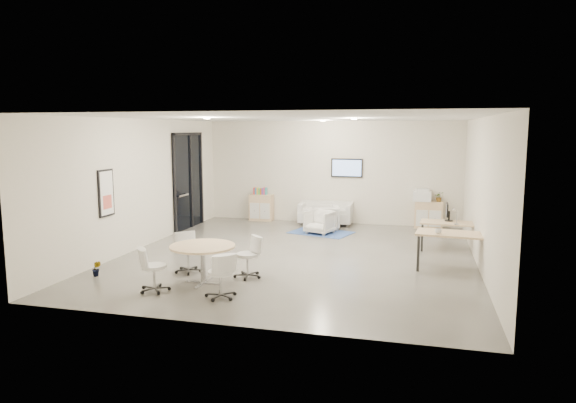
{
  "coord_description": "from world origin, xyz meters",
  "views": [
    {
      "loc": [
        2.73,
        -11.45,
        2.94
      ],
      "look_at": [
        -0.34,
        0.4,
        1.22
      ],
      "focal_mm": 32.0,
      "sensor_mm": 36.0,
      "label": 1
    }
  ],
  "objects_px": {
    "desk_front": "(453,237)",
    "sideboard_right": "(428,215)",
    "sideboard_left": "(261,208)",
    "desk_rear": "(449,225)",
    "loveseat": "(326,214)",
    "armchair_left": "(326,216)",
    "armchair_right": "(320,221)",
    "round_table": "(203,249)"
  },
  "relations": [
    {
      "from": "armchair_right",
      "to": "desk_front",
      "type": "relative_size",
      "value": 0.46
    },
    {
      "from": "loveseat",
      "to": "armchair_right",
      "type": "distance_m",
      "value": 1.44
    },
    {
      "from": "desk_rear",
      "to": "sideboard_right",
      "type": "bearing_deg",
      "value": 102.83
    },
    {
      "from": "sideboard_left",
      "to": "desk_rear",
      "type": "bearing_deg",
      "value": -26.42
    },
    {
      "from": "sideboard_right",
      "to": "armchair_right",
      "type": "height_order",
      "value": "sideboard_right"
    },
    {
      "from": "armchair_right",
      "to": "armchair_left",
      "type": "bearing_deg",
      "value": 105.89
    },
    {
      "from": "desk_rear",
      "to": "desk_front",
      "type": "height_order",
      "value": "desk_front"
    },
    {
      "from": "sideboard_left",
      "to": "desk_front",
      "type": "relative_size",
      "value": 0.54
    },
    {
      "from": "desk_front",
      "to": "sideboard_right",
      "type": "bearing_deg",
      "value": 100.91
    },
    {
      "from": "sideboard_right",
      "to": "armchair_right",
      "type": "xyz_separation_m",
      "value": [
        -2.99,
        -1.63,
        -0.04
      ]
    },
    {
      "from": "sideboard_right",
      "to": "loveseat",
      "type": "distance_m",
      "value": 3.1
    },
    {
      "from": "desk_front",
      "to": "armchair_left",
      "type": "bearing_deg",
      "value": 137.98
    },
    {
      "from": "sideboard_left",
      "to": "loveseat",
      "type": "relative_size",
      "value": 0.51
    },
    {
      "from": "sideboard_left",
      "to": "desk_rear",
      "type": "relative_size",
      "value": 0.61
    },
    {
      "from": "loveseat",
      "to": "round_table",
      "type": "bearing_deg",
      "value": -101.94
    },
    {
      "from": "desk_front",
      "to": "round_table",
      "type": "relative_size",
      "value": 1.27
    },
    {
      "from": "desk_rear",
      "to": "desk_front",
      "type": "distance_m",
      "value": 1.82
    },
    {
      "from": "desk_front",
      "to": "round_table",
      "type": "height_order",
      "value": "desk_front"
    },
    {
      "from": "armchair_left",
      "to": "desk_front",
      "type": "xyz_separation_m",
      "value": [
        3.4,
        -3.71,
        0.32
      ]
    },
    {
      "from": "armchair_right",
      "to": "round_table",
      "type": "relative_size",
      "value": 0.58
    },
    {
      "from": "loveseat",
      "to": "desk_rear",
      "type": "relative_size",
      "value": 1.19
    },
    {
      "from": "armchair_left",
      "to": "desk_front",
      "type": "relative_size",
      "value": 0.49
    },
    {
      "from": "sideboard_left",
      "to": "sideboard_right",
      "type": "distance_m",
      "value": 5.24
    },
    {
      "from": "loveseat",
      "to": "armchair_left",
      "type": "distance_m",
      "value": 0.75
    },
    {
      "from": "desk_rear",
      "to": "loveseat",
      "type": "bearing_deg",
      "value": 147.21
    },
    {
      "from": "sideboard_right",
      "to": "loveseat",
      "type": "xyz_separation_m",
      "value": [
        -3.09,
        -0.19,
        -0.07
      ]
    },
    {
      "from": "desk_rear",
      "to": "round_table",
      "type": "height_order",
      "value": "round_table"
    },
    {
      "from": "armchair_left",
      "to": "round_table",
      "type": "height_order",
      "value": "armchair_left"
    },
    {
      "from": "loveseat",
      "to": "armchair_left",
      "type": "xyz_separation_m",
      "value": [
        0.13,
        -0.74,
        0.06
      ]
    },
    {
      "from": "sideboard_left",
      "to": "sideboard_right",
      "type": "height_order",
      "value": "sideboard_left"
    },
    {
      "from": "sideboard_left",
      "to": "armchair_right",
      "type": "distance_m",
      "value": 2.78
    },
    {
      "from": "sideboard_left",
      "to": "desk_front",
      "type": "xyz_separation_m",
      "value": [
        5.68,
        -4.64,
        0.29
      ]
    },
    {
      "from": "desk_front",
      "to": "armchair_right",
      "type": "bearing_deg",
      "value": 144.25
    },
    {
      "from": "armchair_right",
      "to": "round_table",
      "type": "height_order",
      "value": "round_table"
    },
    {
      "from": "sideboard_left",
      "to": "armchair_right",
      "type": "height_order",
      "value": "sideboard_left"
    },
    {
      "from": "sideboard_left",
      "to": "loveseat",
      "type": "bearing_deg",
      "value": -5.0
    },
    {
      "from": "loveseat",
      "to": "desk_rear",
      "type": "bearing_deg",
      "value": -38.92
    },
    {
      "from": "sideboard_right",
      "to": "armchair_right",
      "type": "relative_size",
      "value": 1.12
    },
    {
      "from": "loveseat",
      "to": "desk_rear",
      "type": "xyz_separation_m",
      "value": [
        3.53,
        -2.64,
        0.3
      ]
    },
    {
      "from": "sideboard_right",
      "to": "desk_rear",
      "type": "height_order",
      "value": "sideboard_right"
    },
    {
      "from": "sideboard_right",
      "to": "desk_rear",
      "type": "relative_size",
      "value": 0.59
    },
    {
      "from": "loveseat",
      "to": "round_table",
      "type": "relative_size",
      "value": 1.33
    }
  ]
}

